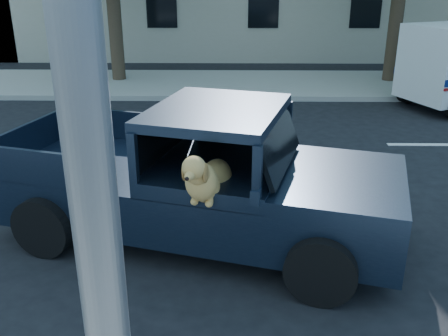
# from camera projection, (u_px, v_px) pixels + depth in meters

# --- Properties ---
(ground) EXTENTS (120.00, 120.00, 0.00)m
(ground) POSITION_uv_depth(u_px,v_px,m) (245.00, 215.00, 7.80)
(ground) COLOR black
(ground) RESTS_ON ground
(far_sidewalk) EXTENTS (60.00, 4.00, 0.15)m
(far_sidewalk) POSITION_uv_depth(u_px,v_px,m) (239.00, 84.00, 16.32)
(far_sidewalk) COLOR gray
(far_sidewalk) RESTS_ON ground
(lane_stripes) EXTENTS (21.60, 0.14, 0.01)m
(lane_stripes) POSITION_uv_depth(u_px,v_px,m) (333.00, 144.00, 10.93)
(lane_stripes) COLOR silver
(lane_stripes) RESTS_ON ground
(pickup_truck) EXTENTS (5.75, 3.50, 1.93)m
(pickup_truck) POSITION_uv_depth(u_px,v_px,m) (193.00, 194.00, 6.96)
(pickup_truck) COLOR black
(pickup_truck) RESTS_ON ground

